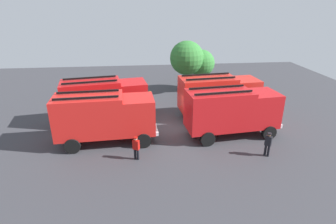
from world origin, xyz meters
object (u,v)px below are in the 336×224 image
(firefighter_2, at_px, (136,147))
(traffic_cone_0, at_px, (89,109))
(fire_truck_1, at_px, (232,110))
(firefighter_3, at_px, (268,143))
(firefighter_1, at_px, (150,99))
(firefighter_0, at_px, (272,98))
(tree_1, at_px, (201,63))
(fire_truck_2, at_px, (105,98))
(fire_truck_0, at_px, (105,116))
(fire_truck_3, at_px, (218,94))
(tree_0, at_px, (187,58))

(firefighter_2, relative_size, traffic_cone_0, 2.40)
(fire_truck_1, xyz_separation_m, firefighter_3, (1.56, -3.22, -1.19))
(firefighter_1, bearing_deg, firefighter_0, -107.56)
(tree_1, xyz_separation_m, traffic_cone_0, (-11.94, -5.80, -2.84))
(traffic_cone_0, bearing_deg, fire_truck_2, -49.58)
(fire_truck_1, relative_size, traffic_cone_0, 10.74)
(fire_truck_0, distance_m, fire_truck_3, 10.30)
(fire_truck_2, height_order, firefighter_1, fire_truck_2)
(firefighter_3, bearing_deg, fire_truck_1, -111.14)
(fire_truck_0, xyz_separation_m, fire_truck_2, (-0.43, 3.96, 0.00))
(firefighter_1, relative_size, firefighter_2, 1.04)
(firefighter_3, height_order, traffic_cone_0, firefighter_3)
(firefighter_2, bearing_deg, fire_truck_1, 139.70)
(fire_truck_3, bearing_deg, fire_truck_1, -96.41)
(fire_truck_3, relative_size, tree_0, 1.27)
(firefighter_3, bearing_deg, tree_0, -124.69)
(firefighter_3, height_order, tree_0, tree_0)
(fire_truck_3, bearing_deg, firefighter_2, -143.79)
(fire_truck_1, xyz_separation_m, fire_truck_2, (-9.89, 3.83, 0.00))
(traffic_cone_0, bearing_deg, firefighter_2, -62.85)
(fire_truck_0, height_order, traffic_cone_0, fire_truck_0)
(traffic_cone_0, bearing_deg, firefighter_1, 4.38)
(firefighter_3, height_order, tree_1, tree_1)
(fire_truck_3, bearing_deg, firefighter_1, 150.70)
(firefighter_1, distance_m, tree_1, 8.44)
(fire_truck_2, relative_size, firefighter_1, 4.35)
(firefighter_1, relative_size, traffic_cone_0, 2.50)
(fire_truck_0, distance_m, traffic_cone_0, 6.76)
(fire_truck_3, xyz_separation_m, firefighter_2, (-7.31, -6.54, -1.23))
(tree_0, bearing_deg, firefighter_3, -77.77)
(fire_truck_3, relative_size, firefighter_2, 4.48)
(fire_truck_2, relative_size, traffic_cone_0, 10.86)
(firefighter_2, bearing_deg, firefighter_1, -159.29)
(tree_0, xyz_separation_m, traffic_cone_0, (-10.16, -5.21, -3.58))
(firefighter_1, height_order, tree_0, tree_0)
(firefighter_2, bearing_deg, fire_truck_0, -110.67)
(firefighter_2, bearing_deg, fire_truck_2, -129.02)
(tree_0, relative_size, traffic_cone_0, 8.46)
(firefighter_3, bearing_deg, tree_1, -131.84)
(fire_truck_1, bearing_deg, firefighter_0, 36.69)
(fire_truck_1, bearing_deg, firefighter_3, -69.94)
(fire_truck_2, distance_m, traffic_cone_0, 3.35)
(firefighter_3, relative_size, tree_1, 0.36)
(firefighter_0, height_order, firefighter_2, firefighter_0)
(fire_truck_2, xyz_separation_m, firefighter_0, (15.85, 1.61, -1.17))
(fire_truck_3, height_order, tree_1, tree_1)
(fire_truck_1, bearing_deg, fire_truck_2, 153.11)
(firefighter_1, bearing_deg, firefighter_2, 158.82)
(fire_truck_1, height_order, tree_0, tree_0)
(fire_truck_2, relative_size, fire_truck_3, 1.01)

